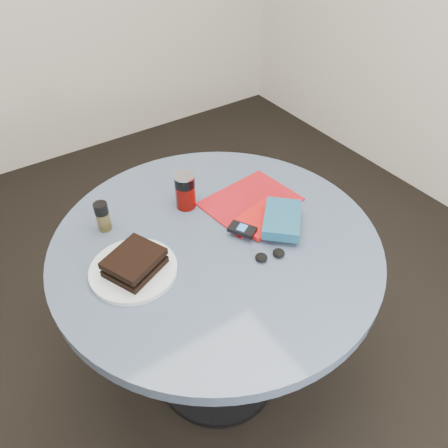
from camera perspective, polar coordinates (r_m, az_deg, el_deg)
ground at (r=1.92m, az=-0.78°, el=-18.60°), size 4.00×4.00×0.00m
table at (r=1.44m, az=-0.99°, el=-6.83°), size 1.00×1.00×0.75m
plate at (r=1.25m, az=-11.74°, el=-5.90°), size 0.28×0.28×0.02m
sandwich at (r=1.23m, az=-11.62°, el=-4.93°), size 0.18×0.17×0.05m
soda_can at (r=1.42m, az=-5.09°, el=4.33°), size 0.07×0.07×0.12m
pepper_grinder at (r=1.38m, az=-15.57°, el=0.98°), size 0.05×0.05×0.10m
magazine at (r=1.46m, az=3.48°, el=2.94°), size 0.32×0.26×0.01m
red_book at (r=1.38m, az=4.97°, el=0.69°), size 0.19×0.15×0.01m
novel at (r=1.35m, az=7.61°, el=0.64°), size 0.20×0.20×0.03m
mp3_player at (r=1.32m, az=2.38°, el=-0.69°), size 0.08×0.09×0.01m
headphones at (r=1.27m, az=6.04°, el=-4.08°), size 0.10×0.06×0.02m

